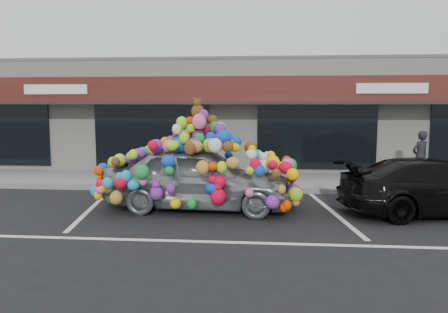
{
  "coord_description": "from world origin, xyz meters",
  "views": [
    {
      "loc": [
        1.06,
        -10.27,
        2.59
      ],
      "look_at": [
        0.05,
        1.4,
        1.2
      ],
      "focal_mm": 35.0,
      "sensor_mm": 36.0,
      "label": 1
    }
  ],
  "objects": [
    {
      "name": "ground",
      "position": [
        0.0,
        0.0,
        0.0
      ],
      "size": [
        90.0,
        90.0,
        0.0
      ],
      "primitive_type": "plane",
      "color": "black",
      "rests_on": "ground"
    },
    {
      "name": "shop_building",
      "position": [
        0.0,
        8.44,
        2.16
      ],
      "size": [
        24.0,
        7.2,
        4.31
      ],
      "color": "beige",
      "rests_on": "ground"
    },
    {
      "name": "sidewalk",
      "position": [
        0.0,
        4.0,
        0.07
      ],
      "size": [
        26.0,
        3.0,
        0.15
      ],
      "primitive_type": "cube",
      "color": "gray",
      "rests_on": "ground"
    },
    {
      "name": "kerb",
      "position": [
        0.0,
        2.5,
        0.07
      ],
      "size": [
        26.0,
        0.18,
        0.16
      ],
      "primitive_type": "cube",
      "color": "slate",
      "rests_on": "ground"
    },
    {
      "name": "parking_stripe_left",
      "position": [
        -3.2,
        0.2,
        0.0
      ],
      "size": [
        0.73,
        4.37,
        0.01
      ],
      "primitive_type": "cube",
      "rotation": [
        0.0,
        0.0,
        0.14
      ],
      "color": "silver",
      "rests_on": "ground"
    },
    {
      "name": "parking_stripe_mid",
      "position": [
        2.8,
        0.2,
        0.0
      ],
      "size": [
        0.73,
        4.37,
        0.01
      ],
      "primitive_type": "cube",
      "rotation": [
        0.0,
        0.0,
        0.14
      ],
      "color": "silver",
      "rests_on": "ground"
    },
    {
      "name": "lane_line",
      "position": [
        2.0,
        -2.3,
        0.0
      ],
      "size": [
        14.0,
        0.12,
        0.01
      ],
      "primitive_type": "cube",
      "color": "silver",
      "rests_on": "ground"
    },
    {
      "name": "toy_car",
      "position": [
        -0.49,
        0.33,
        0.97
      ],
      "size": [
        3.31,
        4.98,
        2.85
      ],
      "rotation": [
        0.0,
        0.0,
        1.52
      ],
      "color": "#9A9EA4",
      "rests_on": "ground"
    },
    {
      "name": "black_sedan",
      "position": [
        5.2,
        0.28,
        0.66
      ],
      "size": [
        2.68,
        4.85,
        1.33
      ],
      "primitive_type": "imported",
      "rotation": [
        0.0,
        0.0,
        1.76
      ],
      "color": "black",
      "rests_on": "ground"
    },
    {
      "name": "pedestrian_a",
      "position": [
        6.02,
        3.77,
        0.97
      ],
      "size": [
        0.71,
        0.63,
        1.64
      ],
      "primitive_type": "imported",
      "rotation": [
        0.0,
        0.0,
        3.64
      ],
      "color": "black",
      "rests_on": "sidewalk"
    }
  ]
}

